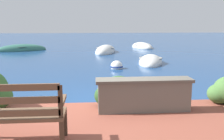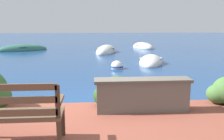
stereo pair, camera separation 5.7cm
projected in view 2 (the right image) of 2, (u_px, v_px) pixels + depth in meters
ground_plane at (105, 112)px, 5.47m from camera, size 80.00×80.00×0.00m
park_bench at (16, 112)px, 3.46m from camera, size 1.27×0.48×0.93m
stone_wall at (142, 95)px, 4.85m from camera, size 1.87×0.39×0.64m
hedge_clump_left at (117, 94)px, 5.07m from camera, size 0.95×0.68×0.64m
rowboat_nearest at (151, 62)px, 11.79m from camera, size 1.72×2.69×0.72m
rowboat_mid at (106, 51)px, 16.01m from camera, size 1.85×3.12×0.86m
rowboat_far at (22, 50)px, 16.97m from camera, size 3.37×2.08×0.80m
rowboat_outer at (143, 47)px, 18.87m from camera, size 1.82×2.68×0.74m
mooring_buoy at (117, 66)px, 10.51m from camera, size 0.56×0.56×0.51m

